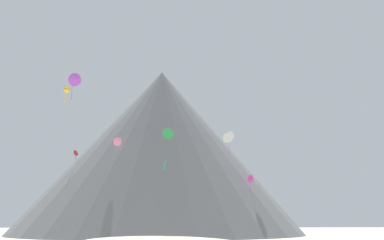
# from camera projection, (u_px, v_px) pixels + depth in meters

# --- Properties ---
(rock_massif) EXTENTS (87.55, 87.55, 45.37)m
(rock_massif) POSITION_uv_depth(u_px,v_px,m) (162.00, 153.00, 106.93)
(rock_massif) COLOR slate
(rock_massif) RESTS_ON ground_plane
(kite_green_mid) EXTENTS (2.41, 1.39, 2.31)m
(kite_green_mid) POSITION_uv_depth(u_px,v_px,m) (168.00, 134.00, 76.50)
(kite_green_mid) COLOR green
(kite_indigo_mid) EXTENTS (1.64, 1.65, 2.98)m
(kite_indigo_mid) POSITION_uv_depth(u_px,v_px,m) (159.00, 161.00, 91.96)
(kite_indigo_mid) COLOR #5138B2
(kite_pink_mid) EXTENTS (2.01, 0.84, 1.98)m
(kite_pink_mid) POSITION_uv_depth(u_px,v_px,m) (117.00, 142.00, 86.20)
(kite_pink_mid) COLOR pink
(kite_gold_mid) EXTENTS (0.98, 1.00, 2.76)m
(kite_gold_mid) POSITION_uv_depth(u_px,v_px,m) (67.00, 90.00, 62.71)
(kite_gold_mid) COLOR gold
(kite_rainbow_low) EXTENTS (0.88, 0.47, 4.13)m
(kite_rainbow_low) POSITION_uv_depth(u_px,v_px,m) (170.00, 191.00, 94.87)
(kite_rainbow_low) COLOR #E5668C
(kite_magenta_low) EXTENTS (1.64, 0.98, 6.10)m
(kite_magenta_low) POSITION_uv_depth(u_px,v_px,m) (251.00, 180.00, 85.91)
(kite_magenta_low) COLOR #D1339E
(kite_red_mid) EXTENTS (1.19, 1.48, 3.33)m
(kite_red_mid) POSITION_uv_depth(u_px,v_px,m) (76.00, 153.00, 91.92)
(kite_red_mid) COLOR red
(kite_violet_high) EXTENTS (2.63, 1.31, 5.11)m
(kite_violet_high) POSITION_uv_depth(u_px,v_px,m) (74.00, 80.00, 74.49)
(kite_violet_high) COLOR purple
(kite_white_mid) EXTENTS (2.52, 2.09, 5.90)m
(kite_white_mid) POSITION_uv_depth(u_px,v_px,m) (229.00, 138.00, 81.08)
(kite_white_mid) COLOR white
(kite_lime_mid) EXTENTS (0.69, 0.38, 3.57)m
(kite_lime_mid) POSITION_uv_depth(u_px,v_px,m) (128.00, 144.00, 91.42)
(kite_lime_mid) COLOR #8CD133
(kite_teal_low) EXTENTS (0.76, 1.70, 1.65)m
(kite_teal_low) POSITION_uv_depth(u_px,v_px,m) (165.00, 165.00, 62.74)
(kite_teal_low) COLOR teal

